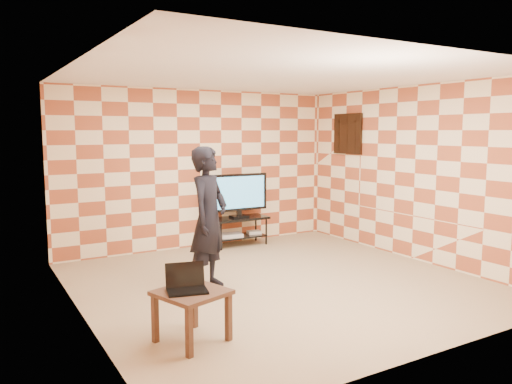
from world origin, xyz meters
TOP-DOWN VIEW (x-y plane):
  - floor at (0.00, 0.00)m, footprint 5.00×5.00m
  - wall_back at (0.00, 2.50)m, footprint 5.00×0.02m
  - wall_front at (0.00, -2.50)m, footprint 5.00×0.02m
  - wall_left at (-2.50, 0.00)m, footprint 0.02×5.00m
  - wall_right at (2.50, 0.00)m, footprint 0.02×5.00m
  - ceiling at (0.00, 0.00)m, footprint 5.00×5.00m
  - wall_art at (2.47, 1.55)m, footprint 0.04×0.72m
  - tv_stand at (0.59, 2.18)m, footprint 1.01×0.46m
  - tv at (0.59, 2.18)m, footprint 1.05×0.21m
  - dvd_player at (0.41, 2.15)m, footprint 0.42×0.33m
  - game_console at (0.89, 2.19)m, footprint 0.26×0.21m
  - side_table at (-1.73, -1.14)m, footprint 0.74×0.74m
  - laptop at (-1.77, -1.10)m, footprint 0.43×0.38m
  - person at (-0.89, 0.26)m, footprint 0.79×0.75m

SIDE VIEW (x-z plane):
  - floor at x=0.00m, z-range 0.00..0.00m
  - game_console at x=0.89m, z-range 0.17..0.23m
  - dvd_player at x=0.41m, z-range 0.17..0.24m
  - tv_stand at x=0.59m, z-range 0.12..0.62m
  - side_table at x=-1.73m, z-range 0.16..0.66m
  - laptop at x=-1.77m, z-range 0.43..0.68m
  - person at x=-0.89m, z-range 0.00..1.81m
  - tv at x=0.59m, z-range 0.54..1.30m
  - wall_back at x=0.00m, z-range 0.00..2.70m
  - wall_front at x=0.00m, z-range 0.00..2.70m
  - wall_left at x=-2.50m, z-range 0.00..2.70m
  - wall_right at x=2.50m, z-range 0.00..2.70m
  - wall_art at x=2.47m, z-range 1.59..2.31m
  - ceiling at x=0.00m, z-range 2.69..2.71m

